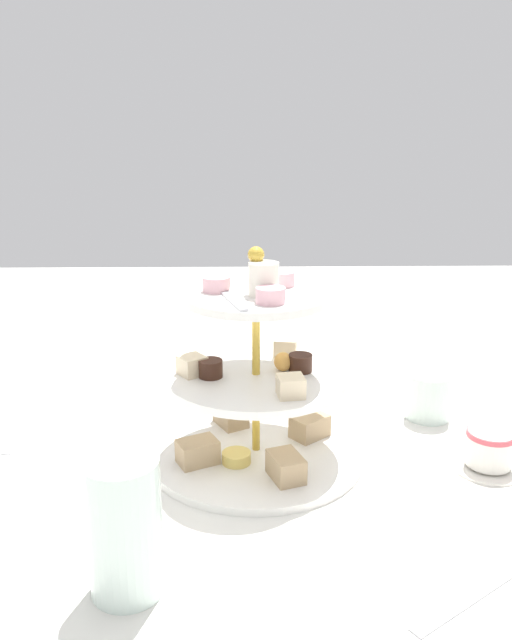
{
  "coord_description": "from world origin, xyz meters",
  "views": [
    {
      "loc": [
        0.75,
        -0.01,
        0.41
      ],
      "look_at": [
        0.0,
        0.0,
        0.18
      ],
      "focal_mm": 35.95,
      "sensor_mm": 36.0,
      "label": 1
    }
  ],
  "objects_px": {
    "tiered_serving_stand": "(256,394)",
    "water_glass_short_left": "(428,396)",
    "butter_knife_left": "(35,425)",
    "butter_knife_right": "(477,592)",
    "water_glass_tall_right": "(125,527)",
    "teacup_with_saucer": "(489,451)"
  },
  "relations": [
    {
      "from": "tiered_serving_stand",
      "to": "water_glass_tall_right",
      "type": "relative_size",
      "value": 2.1
    },
    {
      "from": "water_glass_tall_right",
      "to": "tiered_serving_stand",
      "type": "bearing_deg",
      "value": 153.76
    },
    {
      "from": "butter_knife_right",
      "to": "water_glass_tall_right",
      "type": "bearing_deg",
      "value": 143.04
    },
    {
      "from": "butter_knife_left",
      "to": "butter_knife_right",
      "type": "height_order",
      "value": "same"
    },
    {
      "from": "water_glass_tall_right",
      "to": "water_glass_short_left",
      "type": "bearing_deg",
      "value": 133.79
    },
    {
      "from": "tiered_serving_stand",
      "to": "butter_knife_right",
      "type": "height_order",
      "value": "tiered_serving_stand"
    },
    {
      "from": "water_glass_short_left",
      "to": "butter_knife_left",
      "type": "relative_size",
      "value": 0.4
    },
    {
      "from": "tiered_serving_stand",
      "to": "butter_knife_left",
      "type": "relative_size",
      "value": 1.64
    },
    {
      "from": "tiered_serving_stand",
      "to": "butter_knife_right",
      "type": "xyz_separation_m",
      "value": [
        0.26,
        0.2,
        -0.09
      ]
    },
    {
      "from": "water_glass_tall_right",
      "to": "teacup_with_saucer",
      "type": "relative_size",
      "value": 1.47
    },
    {
      "from": "water_glass_tall_right",
      "to": "butter_knife_right",
      "type": "distance_m",
      "value": 0.33
    },
    {
      "from": "teacup_with_saucer",
      "to": "butter_knife_left",
      "type": "xyz_separation_m",
      "value": [
        -0.13,
        -0.61,
        -0.02
      ]
    },
    {
      "from": "tiered_serving_stand",
      "to": "teacup_with_saucer",
      "type": "bearing_deg",
      "value": 82.81
    },
    {
      "from": "water_glass_short_left",
      "to": "tiered_serving_stand",
      "type": "bearing_deg",
      "value": -66.14
    },
    {
      "from": "water_glass_tall_right",
      "to": "teacup_with_saucer",
      "type": "distance_m",
      "value": 0.47
    },
    {
      "from": "tiered_serving_stand",
      "to": "butter_knife_left",
      "type": "bearing_deg",
      "value": -106.45
    },
    {
      "from": "water_glass_short_left",
      "to": "butter_knife_left",
      "type": "xyz_separation_m",
      "value": [
        0.02,
        -0.57,
        -0.03
      ]
    },
    {
      "from": "water_glass_tall_right",
      "to": "butter_knife_left",
      "type": "height_order",
      "value": "water_glass_tall_right"
    },
    {
      "from": "butter_knife_left",
      "to": "butter_knife_right",
      "type": "distance_m",
      "value": 0.62
    },
    {
      "from": "tiered_serving_stand",
      "to": "butter_knife_left",
      "type": "distance_m",
      "value": 0.34
    },
    {
      "from": "butter_knife_right",
      "to": "teacup_with_saucer",
      "type": "bearing_deg",
      "value": 32.94
    },
    {
      "from": "tiered_serving_stand",
      "to": "water_glass_short_left",
      "type": "relative_size",
      "value": 4.04
    }
  ]
}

